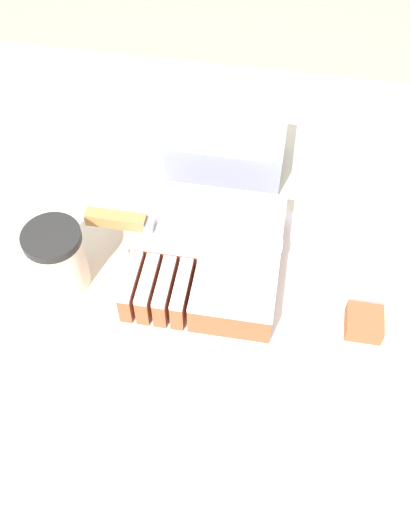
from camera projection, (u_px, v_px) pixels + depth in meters
The scene contains 9 objects.
ground_plane at pixel (201, 462), 1.73m from camera, with size 8.00×8.00×0.00m, color #9E9384.
countertop at pixel (200, 392), 1.35m from camera, with size 1.40×1.10×0.96m.
cake_board at pixel (205, 268), 0.97m from camera, with size 0.27×0.29×0.01m.
cake at pixel (208, 254), 0.94m from camera, with size 0.23×0.24×0.06m.
knife at pixel (140, 224), 0.93m from camera, with size 0.31×0.02×0.02m.
coffee_cup at pixel (58, 258), 0.91m from camera, with size 0.09×0.09×0.11m.
paper_napkin at pixel (361, 329), 0.90m from camera, with size 0.13×0.13×0.01m.
brownie at pixel (364, 323), 0.89m from camera, with size 0.05×0.05×0.03m.
storage_box at pixel (227, 148), 1.08m from camera, with size 0.21×0.13×0.08m.
Camera 1 is at (0.11, -0.56, 1.74)m, focal length 42.00 mm.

